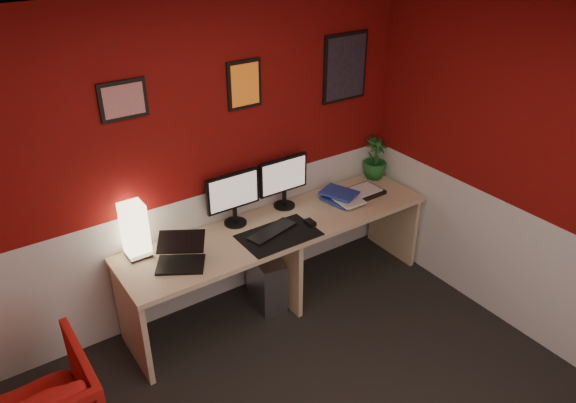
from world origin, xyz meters
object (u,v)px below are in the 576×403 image
object	(u,v)px
shoji_lamp	(135,232)
zen_tray	(362,192)
monitor_left	(234,191)
pc_tower	(266,279)
laptop	(179,253)
desk	(280,263)
monitor_right	(284,175)
potted_plant	(375,158)

from	to	relation	value
shoji_lamp	zen_tray	distance (m)	1.98
monitor_left	pc_tower	xyz separation A→B (m)	(0.16, -0.18, -0.80)
shoji_lamp	laptop	bearing A→B (deg)	-55.89
monitor_left	pc_tower	size ratio (longest dim) A/B	1.29
zen_tray	pc_tower	xyz separation A→B (m)	(-1.00, 0.01, -0.52)
desk	zen_tray	size ratio (longest dim) A/B	7.43
monitor_left	laptop	bearing A→B (deg)	-154.57
monitor_left	zen_tray	distance (m)	1.21
monitor_left	zen_tray	xyz separation A→B (m)	(1.16, -0.19, -0.28)
shoji_lamp	pc_tower	xyz separation A→B (m)	(0.96, -0.18, -0.70)
monitor_left	monitor_right	distance (m)	0.48
zen_tray	monitor_right	bearing A→B (deg)	163.44
shoji_lamp	monitor_right	xyz separation A→B (m)	(1.28, 0.01, 0.09)
desk	laptop	world-z (taller)	laptop
pc_tower	potted_plant	bearing A→B (deg)	18.17
monitor_right	zen_tray	size ratio (longest dim) A/B	1.66
zen_tray	potted_plant	xyz separation A→B (m)	(0.31, 0.19, 0.18)
shoji_lamp	pc_tower	world-z (taller)	shoji_lamp
laptop	monitor_left	xyz separation A→B (m)	(0.60, 0.29, 0.18)
laptop	pc_tower	xyz separation A→B (m)	(0.77, 0.11, -0.61)
desk	pc_tower	xyz separation A→B (m)	(-0.12, 0.04, -0.14)
monitor_right	shoji_lamp	bearing A→B (deg)	-179.56
monitor_right	zen_tray	xyz separation A→B (m)	(0.68, -0.20, -0.28)
monitor_right	potted_plant	xyz separation A→B (m)	(0.99, -0.01, -0.10)
monitor_right	potted_plant	world-z (taller)	monitor_right
shoji_lamp	monitor_right	distance (m)	1.28
zen_tray	pc_tower	bearing A→B (deg)	179.22
zen_tray	monitor_left	bearing A→B (deg)	170.78
desk	pc_tower	distance (m)	0.19
potted_plant	shoji_lamp	bearing A→B (deg)	179.91
monitor_right	potted_plant	distance (m)	0.99
shoji_lamp	monitor_right	size ratio (longest dim) A/B	0.69
desk	monitor_right	bearing A→B (deg)	49.53
monitor_left	zen_tray	size ratio (longest dim) A/B	1.66
potted_plant	monitor_right	bearing A→B (deg)	179.23
laptop	monitor_right	world-z (taller)	monitor_right
desk	zen_tray	xyz separation A→B (m)	(0.88, 0.03, 0.38)
laptop	potted_plant	distance (m)	2.09
monitor_left	monitor_right	size ratio (longest dim) A/B	1.00
pc_tower	monitor_right	bearing A→B (deg)	41.58
desk	shoji_lamp	bearing A→B (deg)	168.36
shoji_lamp	monitor_left	size ratio (longest dim) A/B	0.69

